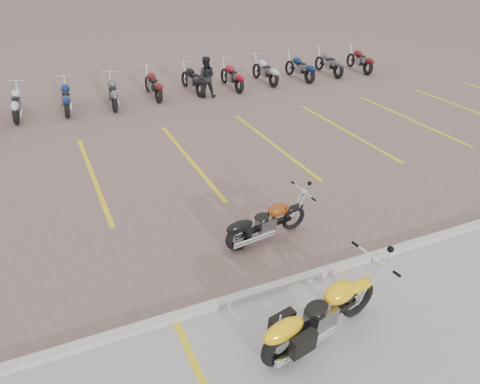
{
  "coord_description": "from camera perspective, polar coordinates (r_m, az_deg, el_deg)",
  "views": [
    {
      "loc": [
        -3.68,
        -7.74,
        5.63
      ],
      "look_at": [
        -0.04,
        0.36,
        0.75
      ],
      "focal_mm": 35.0,
      "sensor_mm": 36.0,
      "label": 1
    }
  ],
  "objects": [
    {
      "name": "yellow_cruiser",
      "position": [
        7.55,
        9.5,
        -14.67
      ],
      "size": [
        2.35,
        0.65,
        0.98
      ],
      "rotation": [
        0.09,
        0.0,
        0.21
      ],
      "color": "black",
      "rests_on": "ground"
    },
    {
      "name": "parking_stripes",
      "position": [
        13.53,
        -6.2,
        4.03
      ],
      "size": [
        38.0,
        5.5,
        0.01
      ],
      "primitive_type": null,
      "color": "gold",
      "rests_on": "ground"
    },
    {
      "name": "ground",
      "position": [
        10.25,
        1.03,
        -4.52
      ],
      "size": [
        100.0,
        100.0,
        0.0
      ],
      "primitive_type": "plane",
      "color": "#755953",
      "rests_on": "ground"
    },
    {
      "name": "person_b",
      "position": [
        18.8,
        -4.19,
        13.8
      ],
      "size": [
        0.94,
        0.85,
        1.58
      ],
      "primitive_type": "imported",
      "rotation": [
        0.0,
        0.0,
        2.73
      ],
      "color": "black",
      "rests_on": "ground"
    },
    {
      "name": "curb",
      "position": [
        8.8,
        6.66,
        -10.7
      ],
      "size": [
        60.0,
        0.18,
        0.12
      ],
      "primitive_type": "cube",
      "color": "#ADAAA3",
      "rests_on": "ground"
    },
    {
      "name": "flame_cruiser",
      "position": [
        9.7,
        2.97,
        -3.85
      ],
      "size": [
        1.97,
        0.41,
        0.81
      ],
      "rotation": [
        0.1,
        0.0,
        0.13
      ],
      "color": "black",
      "rests_on": "ground"
    },
    {
      "name": "bg_bike_row",
      "position": [
        19.13,
        -8.13,
        13.11
      ],
      "size": [
        18.84,
        2.01,
        1.1
      ],
      "color": "black",
      "rests_on": "ground"
    }
  ]
}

